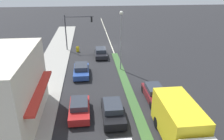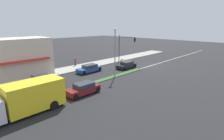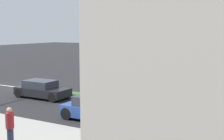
# 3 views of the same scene
# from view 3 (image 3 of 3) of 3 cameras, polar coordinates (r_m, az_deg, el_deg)

# --- Properties ---
(lane_marking_center) EXTENTS (0.16, 60.00, 0.01)m
(lane_marking_center) POSITION_cam_3_polar(r_m,az_deg,el_deg) (28.40, -17.31, -2.95)
(lane_marking_center) COLOR beige
(lane_marking_center) RESTS_ON ground
(street_lamp) EXTENTS (0.44, 0.44, 7.37)m
(street_lamp) POSITION_cam_3_polar(r_m,az_deg,el_deg) (21.50, 2.12, 6.98)
(street_lamp) COLOR gray
(street_lamp) RESTS_ON median_strip
(pedestrian) EXTENTS (0.34, 0.34, 1.69)m
(pedestrian) POSITION_cam_3_polar(r_m,az_deg,el_deg) (13.49, -18.16, -9.82)
(pedestrian) COLOR #282D42
(pedestrian) RESTS_ON sidewalk_right
(coupe_blue) EXTENTS (1.83, 4.25, 1.32)m
(coupe_blue) POSITION_cam_3_polar(r_m,az_deg,el_deg) (17.12, -2.30, -7.10)
(coupe_blue) COLOR #284793
(coupe_blue) RESTS_ON ground
(sedan_dark) EXTENTS (1.78, 4.05, 1.28)m
(sedan_dark) POSITION_cam_3_polar(r_m,az_deg,el_deg) (23.24, -12.69, -3.49)
(sedan_dark) COLOR black
(sedan_dark) RESTS_ON ground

